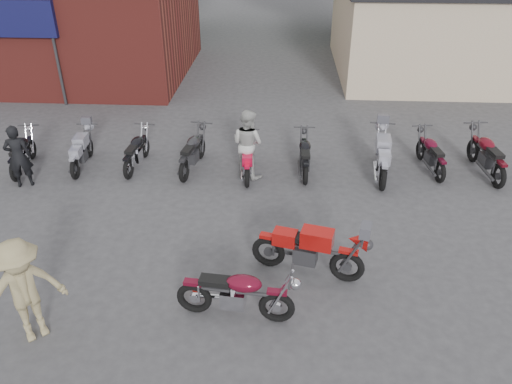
# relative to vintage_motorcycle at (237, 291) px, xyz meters

# --- Properties ---
(ground) EXTENTS (90.00, 90.00, 0.00)m
(ground) POSITION_rel_vintage_motorcycle_xyz_m (-0.47, 0.42, -0.59)
(ground) COLOR #39393B
(brick_building) EXTENTS (12.00, 8.00, 4.00)m
(brick_building) POSITION_rel_vintage_motorcycle_xyz_m (-9.47, 14.42, 1.41)
(brick_building) COLOR maroon
(brick_building) RESTS_ON ground
(stucco_building) EXTENTS (10.00, 8.00, 3.50)m
(stucco_building) POSITION_rel_vintage_motorcycle_xyz_m (8.03, 15.42, 1.16)
(stucco_building) COLOR tan
(stucco_building) RESTS_ON ground
(vintage_motorcycle) EXTENTS (2.08, 0.87, 1.17)m
(vintage_motorcycle) POSITION_rel_vintage_motorcycle_xyz_m (0.00, 0.00, 0.00)
(vintage_motorcycle) COLOR #590B1D
(vintage_motorcycle) RESTS_ON ground
(sportbike) EXTENTS (2.27, 1.23, 1.25)m
(sportbike) POSITION_rel_vintage_motorcycle_xyz_m (1.29, 1.27, 0.04)
(sportbike) COLOR #AD110E
(sportbike) RESTS_ON ground
(helmet) EXTENTS (0.33, 0.33, 0.24)m
(helmet) POSITION_rel_vintage_motorcycle_xyz_m (-0.79, 0.58, -0.47)
(helmet) COLOR red
(helmet) RESTS_ON ground
(person_dark) EXTENTS (0.71, 0.59, 1.66)m
(person_dark) POSITION_rel_vintage_motorcycle_xyz_m (-5.93, 4.43, 0.24)
(person_dark) COLOR black
(person_dark) RESTS_ON ground
(person_light) EXTENTS (1.13, 1.08, 1.84)m
(person_light) POSITION_rel_vintage_motorcycle_xyz_m (-0.19, 5.34, 0.33)
(person_light) COLOR #AEAFAA
(person_light) RESTS_ON ground
(person_tan) EXTENTS (1.42, 1.35, 1.93)m
(person_tan) POSITION_rel_vintage_motorcycle_xyz_m (-3.36, -0.62, 0.38)
(person_tan) COLOR #95885C
(person_tan) RESTS_ON ground
(row_bike_0) EXTENTS (0.84, 1.90, 1.06)m
(row_bike_0) POSITION_rel_vintage_motorcycle_xyz_m (-6.34, 5.34, -0.06)
(row_bike_0) COLOR black
(row_bike_0) RESTS_ON ground
(row_bike_1) EXTENTS (0.73, 1.85, 1.05)m
(row_bike_1) POSITION_rel_vintage_motorcycle_xyz_m (-4.78, 5.55, -0.06)
(row_bike_1) COLOR #91929E
(row_bike_1) RESTS_ON ground
(row_bike_2) EXTENTS (0.74, 1.86, 1.05)m
(row_bike_2) POSITION_rel_vintage_motorcycle_xyz_m (-3.27, 5.63, -0.06)
(row_bike_2) COLOR black
(row_bike_2) RESTS_ON ground
(row_bike_3) EXTENTS (0.94, 2.03, 1.13)m
(row_bike_3) POSITION_rel_vintage_motorcycle_xyz_m (-1.71, 5.60, -0.02)
(row_bike_3) COLOR #232326
(row_bike_3) RESTS_ON ground
(row_bike_4) EXTENTS (0.68, 1.86, 1.07)m
(row_bike_4) POSITION_rel_vintage_motorcycle_xyz_m (-0.19, 5.38, -0.05)
(row_bike_4) COLOR red
(row_bike_4) RESTS_ON ground
(row_bike_5) EXTENTS (0.63, 1.86, 1.07)m
(row_bike_5) POSITION_rel_vintage_motorcycle_xyz_m (1.32, 5.61, -0.05)
(row_bike_5) COLOR black
(row_bike_5) RESTS_ON ground
(row_bike_6) EXTENTS (0.93, 2.21, 1.24)m
(row_bike_6) POSITION_rel_vintage_motorcycle_xyz_m (3.36, 5.52, 0.03)
(row_bike_6) COLOR #8F8F9C
(row_bike_6) RESTS_ON ground
(row_bike_7) EXTENTS (0.85, 1.92, 1.07)m
(row_bike_7) POSITION_rel_vintage_motorcycle_xyz_m (4.73, 5.91, -0.05)
(row_bike_7) COLOR #4E091C
(row_bike_7) RESTS_ON ground
(row_bike_8) EXTENTS (0.90, 2.16, 1.22)m
(row_bike_8) POSITION_rel_vintage_motorcycle_xyz_m (6.15, 5.79, 0.02)
(row_bike_8) COLOR #580B16
(row_bike_8) RESTS_ON ground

